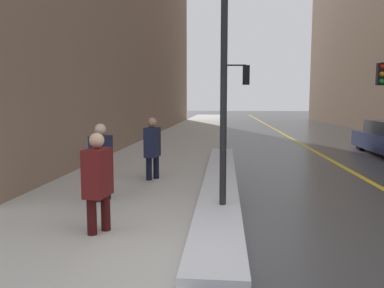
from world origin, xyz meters
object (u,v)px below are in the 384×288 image
Objects in this scene: lamp_post at (224,57)px; traffic_light_near at (237,85)px; pedestrian_nearside at (98,178)px; pedestrian_trailing at (153,146)px; pedestrian_with_shoulder_bag at (101,158)px.

traffic_light_near is at bearing 87.11° from lamp_post.
traffic_light_near is at bearing 175.23° from pedestrian_nearside.
traffic_light_near is 2.49× the size of pedestrian_nearside.
traffic_light_near is 8.95m from pedestrian_trailing.
pedestrian_nearside is (-1.88, -1.25, -1.92)m from lamp_post.
pedestrian_with_shoulder_bag is 0.98× the size of pedestrian_trailing.
lamp_post is 2.87× the size of pedestrian_trailing.
pedestrian_trailing is at bearing -174.45° from pedestrian_nearside.
traffic_light_near is 11.14m from pedestrian_with_shoulder_bag.
traffic_light_near is at bearing 170.55° from pedestrian_trailing.
lamp_post is 2.93× the size of pedestrian_with_shoulder_bag.
lamp_post is at bearing -99.43° from traffic_light_near.
lamp_post is at bearing 39.87° from pedestrian_trailing.
lamp_post is 2.96m from pedestrian_nearside.
pedestrian_trailing reaches higher than pedestrian_nearside.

